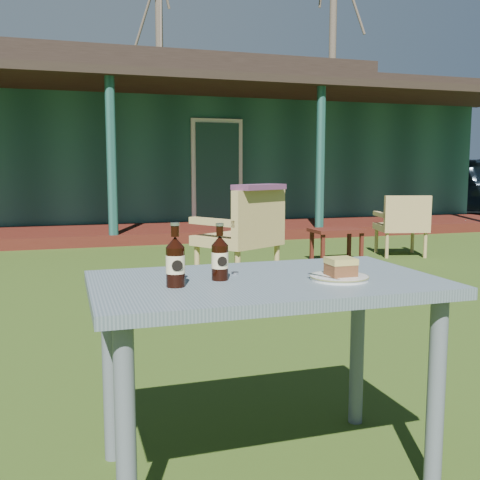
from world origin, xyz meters
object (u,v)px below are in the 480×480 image
object	(u,v)px
cola_bottle_near	(220,257)
cola_bottle_far	(175,261)
armchair_left	(244,231)
plate	(339,277)
armchair_right	(403,222)
cake_slice	(341,266)
cafe_table	(265,307)
side_table	(337,234)

from	to	relation	value
cola_bottle_near	cola_bottle_far	world-z (taller)	cola_bottle_far
cola_bottle_near	armchair_left	xyz separation A→B (m)	(1.12, 3.21, -0.29)
plate	cola_bottle_near	world-z (taller)	cola_bottle_near
armchair_right	cake_slice	bearing A→B (deg)	-125.80
cola_bottle_far	armchair_left	xyz separation A→B (m)	(1.29, 3.27, -0.29)
plate	armchair_left	size ratio (longest dim) A/B	0.22
armchair_right	cafe_table	bearing A→B (deg)	-128.41
cake_slice	armchair_right	world-z (taller)	cake_slice
cola_bottle_near	armchair_right	bearing A→B (deg)	50.15
plate	armchair_left	bearing A→B (deg)	77.72
cafe_table	plate	world-z (taller)	plate
cafe_table	cake_slice	bearing A→B (deg)	-20.36
plate	cola_bottle_far	distance (m)	0.57
armchair_left	cola_bottle_near	bearing A→B (deg)	-109.24
cake_slice	plate	bearing A→B (deg)	-159.36
armchair_right	armchair_left	bearing A→B (deg)	-156.32
cola_bottle_near	cola_bottle_far	xyz separation A→B (m)	(-0.17, -0.06, 0.01)
cake_slice	armchair_left	size ratio (longest dim) A/B	0.10
armchair_left	cake_slice	bearing A→B (deg)	-102.18
plate	armchair_right	distance (m)	5.44
cafe_table	cola_bottle_far	distance (m)	0.38
armchair_right	cola_bottle_far	bearing A→B (deg)	-130.72
cafe_table	cake_slice	xyz separation A→B (m)	(0.24, -0.09, 0.15)
cafe_table	cola_bottle_far	size ratio (longest dim) A/B	5.72
plate	side_table	size ratio (longest dim) A/B	0.34
cafe_table	cola_bottle_far	bearing A→B (deg)	-173.23
cake_slice	side_table	xyz separation A→B (m)	(2.16, 4.24, -0.42)
cola_bottle_far	armchair_right	distance (m)	5.75
cola_bottle_far	armchair_right	size ratio (longest dim) A/B	0.27
cafe_table	cola_bottle_near	world-z (taller)	cola_bottle_near
cola_bottle_near	side_table	size ratio (longest dim) A/B	0.33
plate	cake_slice	world-z (taller)	cake_slice
cake_slice	side_table	size ratio (longest dim) A/B	0.15
cake_slice	cola_bottle_near	distance (m)	0.42
armchair_left	side_table	distance (m)	1.72
cola_bottle_near	armchair_right	distance (m)	5.59
plate	cola_bottle_far	bearing A→B (deg)	174.49
cafe_table	side_table	bearing A→B (deg)	59.87
cake_slice	side_table	world-z (taller)	cake_slice
cola_bottle_near	cola_bottle_far	distance (m)	0.18
side_table	cola_bottle_far	bearing A→B (deg)	-123.13
cola_bottle_near	armchair_left	world-z (taller)	cola_bottle_near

